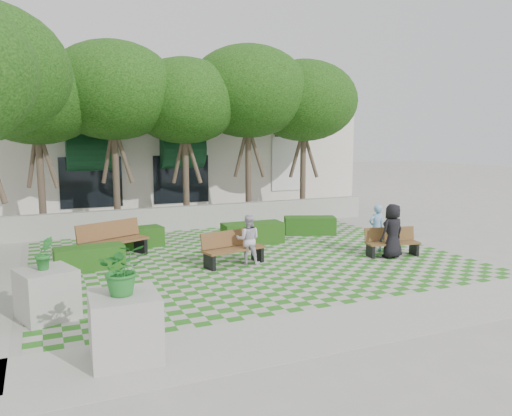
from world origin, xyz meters
name	(u,v)px	position (x,y,z in m)	size (l,w,h in m)	color
ground	(261,266)	(0.00, 0.00, 0.00)	(90.00, 90.00, 0.00)	gray
lawn	(247,257)	(0.00, 1.00, 0.01)	(12.00, 12.00, 0.00)	#2B721E
sidewalk_south	(360,322)	(0.00, -4.70, 0.01)	(16.00, 2.00, 0.01)	#9E9B93
retaining_wall	(196,217)	(0.00, 6.20, 0.45)	(15.00, 0.36, 0.90)	#9E9B93
bench_east	(392,242)	(4.10, -0.51, 0.41)	(1.69, 0.84, 0.85)	brown
bench_mid	(233,249)	(-0.68, 0.42, 0.46)	(1.90, 0.98, 0.95)	brown
bench_west	(113,241)	(-3.68, 2.54, 0.52)	(2.16, 1.46, 1.08)	brown
hedge_east	(310,226)	(3.48, 3.37, 0.32)	(1.85, 0.74, 0.65)	#1C4712
hedge_midright	(252,233)	(0.91, 2.74, 0.35)	(2.03, 0.81, 0.71)	#1C4512
hedge_midleft	(134,238)	(-2.86, 3.69, 0.32)	(1.84, 0.74, 0.65)	#1B4612
hedge_west	(90,258)	(-4.43, 1.51, 0.32)	(1.81, 0.72, 0.63)	#1D4A13
planter_front	(124,312)	(-4.42, -4.47, 0.78)	(1.12, 1.12, 1.92)	#9E9B93
planter_back	(47,291)	(-5.55, -1.99, 0.55)	(1.27, 1.27, 1.65)	#9E9B93
person_blue	(376,228)	(4.05, 0.19, 0.74)	(0.54, 0.35, 1.47)	#78ADDC
person_dark	(393,231)	(3.94, -0.72, 0.81)	(0.79, 0.51, 1.62)	black
person_white	(248,239)	(-0.26, 0.32, 0.71)	(0.69, 0.54, 1.42)	silver
tree_row	(146,91)	(-1.86, 5.95, 5.18)	(17.70, 13.40, 7.41)	#47382B
building	(170,156)	(0.93, 14.08, 2.52)	(18.00, 8.92, 5.15)	silver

